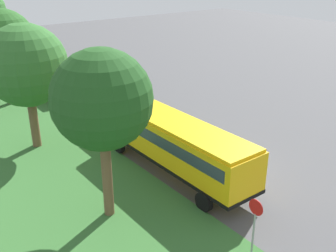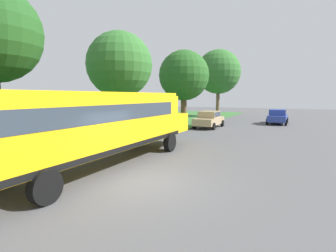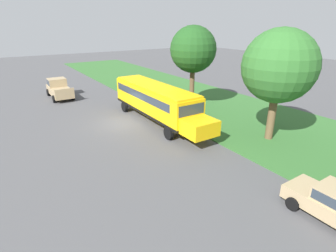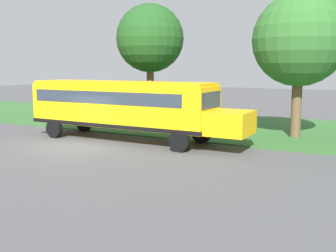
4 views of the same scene
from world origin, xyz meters
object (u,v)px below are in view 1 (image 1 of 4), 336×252
at_px(car_blue_middle, 86,67).
at_px(oak_tree_roadside_mid, 25,65).
at_px(school_bus, 173,140).
at_px(oak_tree_far_end, 1,43).
at_px(car_tan_nearest, 61,92).
at_px(oak_tree_beside_bus, 102,102).
at_px(stop_sign, 254,222).

height_order(car_blue_middle, oak_tree_roadside_mid, oak_tree_roadside_mid).
xyz_separation_m(school_bus, car_blue_middle, (5.49, 21.71, -1.05)).
xyz_separation_m(car_blue_middle, oak_tree_roadside_mid, (-10.58, -13.77, 4.53)).
bearing_deg(oak_tree_far_end, car_tan_nearest, -31.76).
bearing_deg(oak_tree_beside_bus, oak_tree_roadside_mid, 90.31).
height_order(car_blue_middle, oak_tree_far_end, oak_tree_far_end).
bearing_deg(car_blue_middle, stop_sign, -104.20).
height_order(car_tan_nearest, oak_tree_beside_bus, oak_tree_beside_bus).
xyz_separation_m(car_blue_middle, oak_tree_beside_bus, (-10.53, -23.24, 4.82)).
distance_m(car_tan_nearest, oak_tree_roadside_mid, 9.91).
bearing_deg(school_bus, oak_tree_roadside_mid, 122.64).
xyz_separation_m(oak_tree_far_end, stop_sign, (1.87, -25.03, -3.36)).
relative_size(car_blue_middle, oak_tree_far_end, 0.56).
height_order(school_bus, oak_tree_beside_bus, oak_tree_beside_bus).
bearing_deg(oak_tree_roadside_mid, oak_tree_far_end, 82.21).
height_order(car_tan_nearest, car_blue_middle, same).
xyz_separation_m(oak_tree_roadside_mid, stop_sign, (3.18, -15.48, -3.67)).
xyz_separation_m(car_blue_middle, oak_tree_far_end, (-9.27, -4.22, 4.22)).
xyz_separation_m(school_bus, oak_tree_far_end, (-3.78, 17.48, 3.17)).
bearing_deg(stop_sign, car_tan_nearest, 85.48).
bearing_deg(stop_sign, school_bus, 75.82).
xyz_separation_m(car_tan_nearest, oak_tree_far_end, (-3.67, 2.27, 4.22)).
bearing_deg(school_bus, stop_sign, -104.18).
bearing_deg(oak_tree_beside_bus, stop_sign, -62.51).
relative_size(car_blue_middle, stop_sign, 1.61).
height_order(car_tan_nearest, stop_sign, stop_sign).
height_order(school_bus, oak_tree_roadside_mid, oak_tree_roadside_mid).
bearing_deg(car_tan_nearest, oak_tree_roadside_mid, -124.37).
distance_m(school_bus, oak_tree_roadside_mid, 10.05).
distance_m(oak_tree_far_end, stop_sign, 25.32).
distance_m(oak_tree_beside_bus, stop_sign, 7.85).
relative_size(school_bus, car_blue_middle, 2.82).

